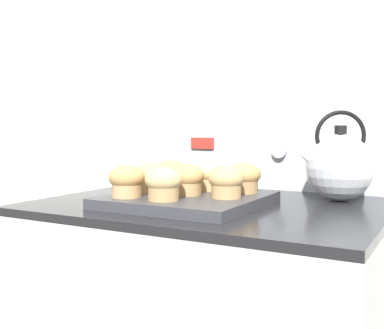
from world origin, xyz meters
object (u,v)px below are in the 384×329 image
muffin_r0_c1 (164,183)px  tea_kettle (339,166)px  muffin_r1_c0 (152,177)px  muffin_r1_c2 (226,182)px  muffin_r2_c0 (172,174)px  muffin_r2_c2 (244,178)px  muffin_r0_c0 (127,181)px  muffin_pan (187,200)px  muffin_r2_c1 (208,176)px  muffin_r1_c1 (187,179)px

muffin_r0_c1 → tea_kettle: 0.42m
muffin_r0_c1 → muffin_r1_c0: (-0.09, 0.09, 0.00)m
muffin_r1_c2 → muffin_r2_c0: size_ratio=1.00×
muffin_r2_c0 → muffin_r1_c2: bearing=-25.9°
muffin_r1_c0 → muffin_r1_c2: 0.19m
muffin_r0_c1 → muffin_r1_c0: bearing=134.2°
muffin_r1_c2 → muffin_r2_c0: bearing=154.1°
muffin_r2_c0 → muffin_r2_c2: 0.19m
muffin_r0_c0 → muffin_pan: bearing=45.1°
tea_kettle → muffin_r1_c0: bearing=-149.3°
muffin_r2_c1 → muffin_r0_c0: bearing=-117.4°
muffin_r0_c1 → muffin_r2_c2: 0.21m
muffin_r0_c1 → muffin_r1_c2: 0.13m
muffin_r0_c1 → tea_kettle: bearing=48.6°
muffin_r2_c1 → muffin_r1_c1: bearing=-91.5°
muffin_r0_c1 → muffin_r2_c1: size_ratio=1.00×
muffin_r1_c0 → muffin_r1_c1: size_ratio=1.00×
muffin_pan → muffin_r2_c1: muffin_r2_c1 is taller
muffin_r0_c0 → muffin_r1_c0: (-0.00, 0.09, 0.00)m
muffin_r0_c0 → tea_kettle: 0.48m
muffin_r2_c1 → tea_kettle: 0.30m
muffin_r0_c0 → muffin_r1_c0: 0.09m
tea_kettle → muffin_r1_c2: bearing=-129.3°
muffin_pan → muffin_r2_c0: bearing=136.2°
muffin_r2_c0 → muffin_r2_c1: bearing=1.2°
muffin_pan → muffin_r2_c2: bearing=43.8°
muffin_pan → muffin_r1_c2: (0.09, -0.00, 0.04)m
muffin_r1_c2 → muffin_r2_c1: same height
muffin_pan → muffin_r2_c2: muffin_r2_c2 is taller
muffin_r0_c0 → muffin_r0_c1: same height
muffin_pan → muffin_r1_c2: bearing=-0.6°
muffin_pan → tea_kettle: bearing=38.8°
muffin_r1_c2 → muffin_r2_c1: bearing=134.5°
muffin_pan → muffin_r0_c0: bearing=-134.9°
muffin_r2_c0 → muffin_r0_c0: bearing=-90.1°
muffin_r1_c0 → muffin_r2_c2: same height
muffin_r2_c1 → muffin_r2_c2: (0.09, -0.00, 0.00)m
muffin_r1_c1 → muffin_r2_c2: 0.13m
muffin_r1_c0 → muffin_r2_c1: size_ratio=1.00×
muffin_pan → muffin_r2_c0: size_ratio=4.15×
muffin_r1_c2 → muffin_r2_c0: same height
muffin_r0_c1 → muffin_r1_c0: 0.13m
muffin_r2_c1 → muffin_r2_c2: size_ratio=1.00×
muffin_r2_c1 → muffin_r2_c0: bearing=-178.8°
muffin_r1_c0 → muffin_r2_c0: bearing=89.4°
muffin_r1_c0 → tea_kettle: (0.37, 0.22, 0.02)m
muffin_r0_c0 → muffin_r2_c2: (0.19, 0.18, 0.00)m
muffin_pan → muffin_r2_c1: (0.00, 0.09, 0.04)m
muffin_r2_c2 → muffin_r0_c1: bearing=-117.6°
muffin_r2_c1 → muffin_r1_c2: bearing=-45.5°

